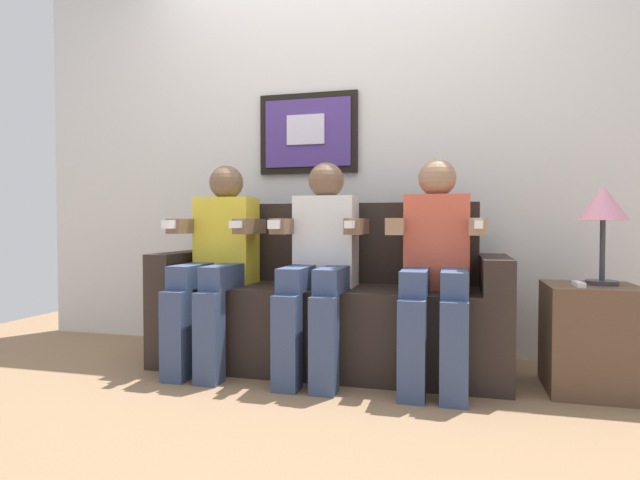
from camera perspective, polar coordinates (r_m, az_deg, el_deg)
name	(u,v)px	position (r m, az deg, el deg)	size (l,w,h in m)	color
ground_plane	(312,384)	(2.63, -0.86, -15.54)	(5.55, 5.55, 0.00)	#8C6B4C
back_wall_assembly	(344,141)	(3.29, 2.66, 10.85)	(4.27, 0.10, 2.60)	silver
couch	(328,310)	(2.86, 0.90, -7.68)	(1.87, 0.58, 0.90)	#2D231E
person_on_left	(217,256)	(2.87, -11.24, -1.78)	(0.46, 0.56, 1.11)	yellow
person_in_middle	(320,258)	(2.67, 0.05, -2.01)	(0.46, 0.56, 1.11)	white
person_on_right	(436,260)	(2.58, 12.62, -2.19)	(0.46, 0.56, 1.11)	#D8593F
side_table_right	(591,338)	(2.76, 27.62, -9.56)	(0.40, 0.40, 0.50)	brown
table_lamp	(603,208)	(2.73, 28.68, 3.15)	(0.22, 0.22, 0.46)	#333338
spare_remote_on_table	(579,284)	(2.63, 26.55, -4.35)	(0.04, 0.13, 0.02)	white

